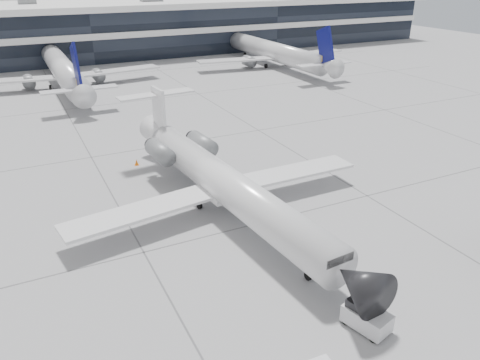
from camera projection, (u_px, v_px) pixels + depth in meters
ground at (268, 221)px, 36.90m from camera, size 220.00×220.00×0.00m
terminal at (83, 33)px, 101.58m from camera, size 170.00×22.00×10.00m
bg_jet_center at (65, 86)px, 78.46m from camera, size 32.00×40.00×9.60m
bg_jet_right at (272, 65)px, 94.58m from camera, size 32.00×40.00×9.60m
regional_jet at (223, 182)px, 37.58m from camera, size 25.82×32.26×7.44m
baggage_tug at (366, 316)px, 25.83m from camera, size 2.10×2.83×1.61m
traffic_cone at (137, 162)px, 47.12m from camera, size 0.56×0.56×0.62m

